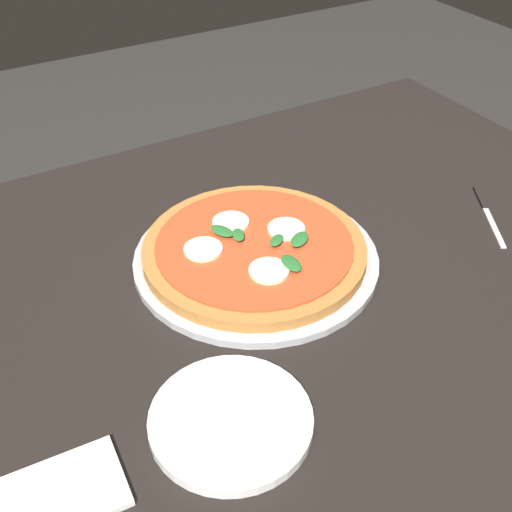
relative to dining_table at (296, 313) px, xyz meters
name	(u,v)px	position (x,y,z in m)	size (l,w,h in m)	color
dining_table	(296,313)	(0.00, 0.00, 0.00)	(1.23, 0.92, 0.75)	black
serving_tray	(256,258)	(0.06, -0.03, 0.12)	(0.37, 0.37, 0.01)	#B2B2B7
pizza	(254,249)	(0.06, -0.03, 0.13)	(0.34, 0.34, 0.03)	#B27033
plate_white	(231,420)	(0.23, 0.21, 0.12)	(0.19, 0.19, 0.01)	white
napkin	(61,493)	(0.43, 0.21, 0.11)	(0.13, 0.09, 0.01)	white
knife	(485,208)	(-0.35, 0.04, 0.11)	(0.10, 0.15, 0.01)	black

